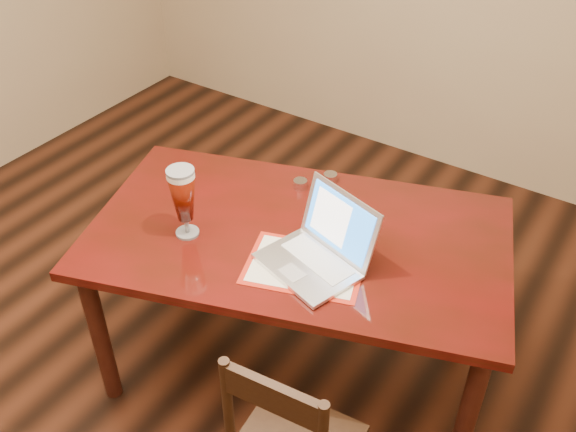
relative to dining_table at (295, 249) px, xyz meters
The scene contains 3 objects.
ground 0.91m from the dining_table, 124.75° to the right, with size 5.00×5.00×0.00m, color black.
room_shell 1.21m from the dining_table, 124.75° to the right, with size 4.51×5.01×2.71m.
dining_table is the anchor object (origin of this frame).
Camera 1 is at (1.40, -1.19, 2.39)m, focal length 40.00 mm.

